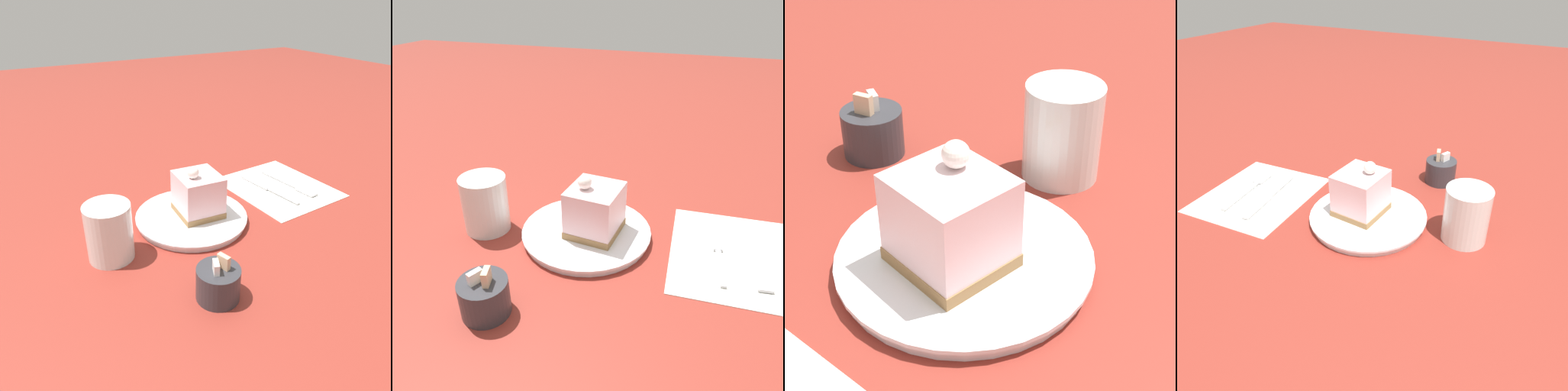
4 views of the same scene
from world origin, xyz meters
The scene contains 8 objects.
ground_plane centered at (0.00, 0.00, 0.00)m, with size 4.00×4.00×0.00m, color maroon.
plate centered at (-0.03, 0.00, 0.01)m, with size 0.22×0.22×0.01m.
cake_slice centered at (-0.04, 0.00, 0.06)m, with size 0.09×0.09×0.11m.
napkin centered at (-0.28, -0.03, 0.00)m, with size 0.23×0.25×0.00m.
fork centered at (-0.31, -0.02, 0.01)m, with size 0.04×0.16×0.00m.
knife centered at (-0.25, -0.04, 0.00)m, with size 0.04×0.17×0.00m.
sugar_bowl centered at (0.04, 0.21, 0.03)m, with size 0.07×0.07×0.07m.
drinking_glass centered at (0.15, 0.03, 0.05)m, with size 0.08×0.08×0.10m.
Camera 2 is at (-0.21, 0.52, 0.39)m, focal length 35.00 mm.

